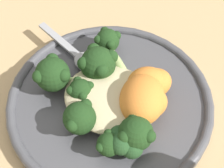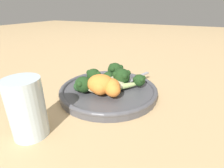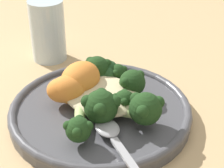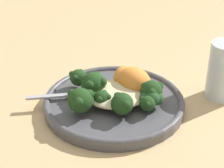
% 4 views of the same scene
% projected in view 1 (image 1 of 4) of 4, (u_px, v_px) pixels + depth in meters
% --- Properties ---
extents(ground_plane, '(4.00, 4.00, 0.00)m').
position_uv_depth(ground_plane, '(120.00, 108.00, 0.46)').
color(ground_plane, tan).
extents(plate, '(0.25, 0.25, 0.02)m').
position_uv_depth(plate, '(110.00, 103.00, 0.45)').
color(plate, '#4C4C51').
rests_on(plate, ground_plane).
extents(quinoa_mound, '(0.11, 0.10, 0.02)m').
position_uv_depth(quinoa_mound, '(111.00, 99.00, 0.43)').
color(quinoa_mound, beige).
rests_on(quinoa_mound, plate).
extents(broccoli_stalk_0, '(0.10, 0.09, 0.03)m').
position_uv_depth(broccoli_stalk_0, '(114.00, 53.00, 0.47)').
color(broccoli_stalk_0, '#ADC675').
rests_on(broccoli_stalk_0, plate).
extents(broccoli_stalk_1, '(0.09, 0.04, 0.04)m').
position_uv_depth(broccoli_stalk_1, '(102.00, 67.00, 0.45)').
color(broccoli_stalk_1, '#ADC675').
rests_on(broccoli_stalk_1, plate).
extents(broccoli_stalk_2, '(0.12, 0.07, 0.04)m').
position_uv_depth(broccoli_stalk_2, '(63.00, 77.00, 0.44)').
color(broccoli_stalk_2, '#ADC675').
rests_on(broccoli_stalk_2, plate).
extents(broccoli_stalk_3, '(0.07, 0.06, 0.03)m').
position_uv_depth(broccoli_stalk_3, '(92.00, 90.00, 0.44)').
color(broccoli_stalk_3, '#ADC675').
rests_on(broccoli_stalk_3, plate).
extents(broccoli_stalk_4, '(0.06, 0.10, 0.04)m').
position_uv_depth(broccoli_stalk_4, '(88.00, 114.00, 0.41)').
color(broccoli_stalk_4, '#ADC675').
rests_on(broccoli_stalk_4, plate).
extents(broccoli_stalk_5, '(0.04, 0.10, 0.03)m').
position_uv_depth(broccoli_stalk_5, '(116.00, 128.00, 0.41)').
color(broccoli_stalk_5, '#ADC675').
rests_on(broccoli_stalk_5, plate).
extents(broccoli_stalk_6, '(0.06, 0.09, 0.04)m').
position_uv_depth(broccoli_stalk_6, '(135.00, 127.00, 0.40)').
color(broccoli_stalk_6, '#ADC675').
rests_on(broccoli_stalk_6, plate).
extents(sweet_potato_chunk_0, '(0.06, 0.06, 0.04)m').
position_uv_depth(sweet_potato_chunk_0, '(147.00, 83.00, 0.43)').
color(sweet_potato_chunk_0, orange).
rests_on(sweet_potato_chunk_0, plate).
extents(sweet_potato_chunk_1, '(0.07, 0.08, 0.05)m').
position_uv_depth(sweet_potato_chunk_1, '(142.00, 99.00, 0.42)').
color(sweet_potato_chunk_1, orange).
rests_on(sweet_potato_chunk_1, plate).
extents(sweet_potato_chunk_2, '(0.06, 0.06, 0.04)m').
position_uv_depth(sweet_potato_chunk_2, '(145.00, 102.00, 0.42)').
color(sweet_potato_chunk_2, orange).
rests_on(sweet_potato_chunk_2, plate).
extents(sweet_potato_chunk_3, '(0.06, 0.06, 0.03)m').
position_uv_depth(sweet_potato_chunk_3, '(153.00, 83.00, 0.44)').
color(sweet_potato_chunk_3, orange).
rests_on(sweet_potato_chunk_3, plate).
extents(kale_tuft, '(0.04, 0.04, 0.03)m').
position_uv_depth(kale_tuft, '(128.00, 139.00, 0.40)').
color(kale_tuft, '#234723').
rests_on(kale_tuft, plate).
extents(spoon, '(0.12, 0.06, 0.01)m').
position_uv_depth(spoon, '(81.00, 57.00, 0.48)').
color(spoon, '#A3A3A8').
rests_on(spoon, plate).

